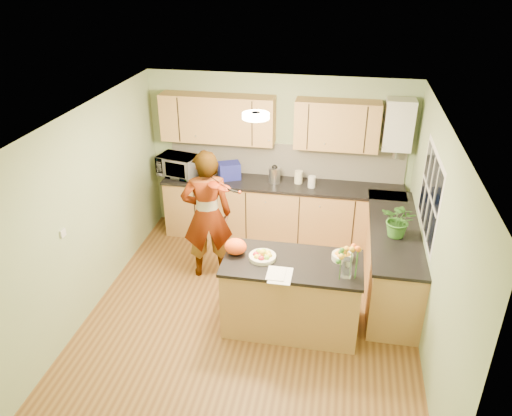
# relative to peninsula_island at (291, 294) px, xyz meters

# --- Properties ---
(floor) EXTENTS (4.50, 4.50, 0.00)m
(floor) POSITION_rel_peninsula_island_xyz_m (-0.50, 0.12, -0.46)
(floor) COLOR brown
(floor) RESTS_ON ground
(ceiling) EXTENTS (4.00, 4.50, 0.02)m
(ceiling) POSITION_rel_peninsula_island_xyz_m (-0.50, 0.12, 2.04)
(ceiling) COLOR silver
(ceiling) RESTS_ON wall_back
(wall_back) EXTENTS (4.00, 0.02, 2.50)m
(wall_back) POSITION_rel_peninsula_island_xyz_m (-0.50, 2.37, 0.79)
(wall_back) COLOR gray
(wall_back) RESTS_ON floor
(wall_front) EXTENTS (4.00, 0.02, 2.50)m
(wall_front) POSITION_rel_peninsula_island_xyz_m (-0.50, -2.13, 0.79)
(wall_front) COLOR gray
(wall_front) RESTS_ON floor
(wall_left) EXTENTS (0.02, 4.50, 2.50)m
(wall_left) POSITION_rel_peninsula_island_xyz_m (-2.50, 0.12, 0.79)
(wall_left) COLOR gray
(wall_left) RESTS_ON floor
(wall_right) EXTENTS (0.02, 4.50, 2.50)m
(wall_right) POSITION_rel_peninsula_island_xyz_m (1.50, 0.12, 0.79)
(wall_right) COLOR gray
(wall_right) RESTS_ON floor
(back_counter) EXTENTS (3.64, 0.62, 0.94)m
(back_counter) POSITION_rel_peninsula_island_xyz_m (-0.40, 2.07, 0.01)
(back_counter) COLOR #AB7D44
(back_counter) RESTS_ON floor
(right_counter) EXTENTS (0.62, 2.24, 0.94)m
(right_counter) POSITION_rel_peninsula_island_xyz_m (1.20, 0.97, 0.01)
(right_counter) COLOR #AB7D44
(right_counter) RESTS_ON floor
(splashback) EXTENTS (3.60, 0.02, 0.52)m
(splashback) POSITION_rel_peninsula_island_xyz_m (-0.40, 2.35, 0.74)
(splashback) COLOR silver
(splashback) RESTS_ON back_counter
(upper_cabinets) EXTENTS (3.20, 0.34, 0.70)m
(upper_cabinets) POSITION_rel_peninsula_island_xyz_m (-0.68, 2.20, 1.39)
(upper_cabinets) COLOR #AB7D44
(upper_cabinets) RESTS_ON wall_back
(boiler) EXTENTS (0.40, 0.30, 0.86)m
(boiler) POSITION_rel_peninsula_island_xyz_m (1.20, 2.21, 1.44)
(boiler) COLOR silver
(boiler) RESTS_ON wall_back
(window_right) EXTENTS (0.01, 1.30, 1.05)m
(window_right) POSITION_rel_peninsula_island_xyz_m (1.49, 0.72, 1.09)
(window_right) COLOR silver
(window_right) RESTS_ON wall_right
(light_switch) EXTENTS (0.02, 0.09, 0.09)m
(light_switch) POSITION_rel_peninsula_island_xyz_m (-2.49, -0.48, 0.84)
(light_switch) COLOR silver
(light_switch) RESTS_ON wall_left
(ceiling_lamp) EXTENTS (0.30, 0.30, 0.07)m
(ceiling_lamp) POSITION_rel_peninsula_island_xyz_m (-0.50, 0.42, 2.00)
(ceiling_lamp) COLOR #FFEABF
(ceiling_lamp) RESTS_ON ceiling
(peninsula_island) EXTENTS (1.59, 0.81, 0.91)m
(peninsula_island) POSITION_rel_peninsula_island_xyz_m (0.00, 0.00, 0.00)
(peninsula_island) COLOR #AB7D44
(peninsula_island) RESTS_ON floor
(fruit_dish) EXTENTS (0.31, 0.31, 0.11)m
(fruit_dish) POSITION_rel_peninsula_island_xyz_m (-0.35, 0.00, 0.50)
(fruit_dish) COLOR beige
(fruit_dish) RESTS_ON peninsula_island
(orange_bowl) EXTENTS (0.24, 0.24, 0.14)m
(orange_bowl) POSITION_rel_peninsula_island_xyz_m (0.55, 0.15, 0.51)
(orange_bowl) COLOR beige
(orange_bowl) RESTS_ON peninsula_island
(flower_vase) EXTENTS (0.26, 0.26, 0.47)m
(flower_vase) POSITION_rel_peninsula_island_xyz_m (0.60, -0.18, 0.77)
(flower_vase) COLOR silver
(flower_vase) RESTS_ON peninsula_island
(orange_bag) EXTENTS (0.32, 0.30, 0.19)m
(orange_bag) POSITION_rel_peninsula_island_xyz_m (-0.67, 0.05, 0.55)
(orange_bag) COLOR #FC5014
(orange_bag) RESTS_ON peninsula_island
(papers) EXTENTS (0.25, 0.33, 0.01)m
(papers) POSITION_rel_peninsula_island_xyz_m (-0.10, -0.30, 0.46)
(papers) COLOR white
(papers) RESTS_ON peninsula_island
(violinist) EXTENTS (0.77, 0.63, 1.83)m
(violinist) POSITION_rel_peninsula_island_xyz_m (-1.26, 0.91, 0.46)
(violinist) COLOR tan
(violinist) RESTS_ON floor
(violin) EXTENTS (0.63, 0.55, 0.16)m
(violin) POSITION_rel_peninsula_island_xyz_m (-1.06, 0.69, 1.01)
(violin) COLOR #4E1604
(violin) RESTS_ON violinist
(microwave) EXTENTS (0.66, 0.52, 0.33)m
(microwave) POSITION_rel_peninsula_island_xyz_m (-2.03, 2.07, 0.65)
(microwave) COLOR silver
(microwave) RESTS_ON back_counter
(blue_box) EXTENTS (0.38, 0.34, 0.25)m
(blue_box) POSITION_rel_peninsula_island_xyz_m (-1.22, 2.10, 0.61)
(blue_box) COLOR navy
(blue_box) RESTS_ON back_counter
(kettle) EXTENTS (0.17, 0.17, 0.33)m
(kettle) POSITION_rel_peninsula_island_xyz_m (-0.52, 2.08, 0.62)
(kettle) COLOR #AEAEB3
(kettle) RESTS_ON back_counter
(jar_cream) EXTENTS (0.16, 0.16, 0.19)m
(jar_cream) POSITION_rel_peninsula_island_xyz_m (-0.16, 2.12, 0.58)
(jar_cream) COLOR beige
(jar_cream) RESTS_ON back_counter
(jar_white) EXTENTS (0.13, 0.13, 0.17)m
(jar_white) POSITION_rel_peninsula_island_xyz_m (0.05, 2.00, 0.57)
(jar_white) COLOR silver
(jar_white) RESTS_ON back_counter
(potted_plant) EXTENTS (0.51, 0.47, 0.45)m
(potted_plant) POSITION_rel_peninsula_island_xyz_m (1.20, 0.75, 0.71)
(potted_plant) COLOR #356F25
(potted_plant) RESTS_ON right_counter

